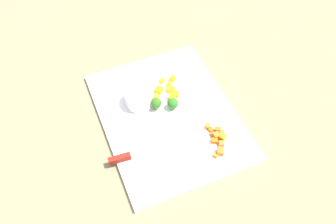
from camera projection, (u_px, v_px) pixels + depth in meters
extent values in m
plane|color=#8A7F5C|center=(168.00, 117.00, 0.97)|extent=(4.00, 4.00, 0.00)
cube|color=white|center=(168.00, 115.00, 0.96)|extent=(0.45, 0.35, 0.01)
cylinder|color=white|center=(139.00, 98.00, 0.97)|extent=(0.08, 0.08, 0.04)
cube|color=silver|center=(202.00, 136.00, 0.91)|extent=(0.03, 0.19, 0.00)
cube|color=maroon|center=(120.00, 159.00, 0.86)|extent=(0.02, 0.06, 0.02)
cube|color=orange|center=(220.00, 152.00, 0.88)|extent=(0.02, 0.02, 0.02)
cube|color=orange|center=(212.00, 135.00, 0.91)|extent=(0.01, 0.01, 0.01)
cube|color=orange|center=(220.00, 148.00, 0.89)|extent=(0.01, 0.01, 0.01)
cube|color=orange|center=(222.00, 137.00, 0.90)|extent=(0.02, 0.02, 0.02)
cube|color=orange|center=(214.00, 141.00, 0.90)|extent=(0.02, 0.02, 0.01)
cube|color=orange|center=(218.00, 130.00, 0.92)|extent=(0.02, 0.02, 0.01)
cube|color=orange|center=(221.00, 144.00, 0.89)|extent=(0.02, 0.02, 0.01)
cube|color=orange|center=(211.00, 130.00, 0.92)|extent=(0.01, 0.01, 0.01)
cube|color=orange|center=(216.00, 136.00, 0.90)|extent=(0.02, 0.02, 0.02)
cube|color=orange|center=(222.00, 133.00, 0.91)|extent=(0.02, 0.02, 0.01)
cube|color=orange|center=(208.00, 126.00, 0.93)|extent=(0.02, 0.02, 0.01)
cube|color=orange|center=(216.00, 155.00, 0.87)|extent=(0.02, 0.02, 0.01)
cube|color=yellow|center=(162.00, 81.00, 1.02)|extent=(0.02, 0.02, 0.01)
cube|color=yellow|center=(172.00, 98.00, 0.98)|extent=(0.03, 0.03, 0.02)
cube|color=yellow|center=(156.00, 96.00, 0.99)|extent=(0.02, 0.02, 0.01)
cube|color=yellow|center=(176.00, 94.00, 0.99)|extent=(0.02, 0.02, 0.02)
cube|color=yellow|center=(173.00, 78.00, 1.03)|extent=(0.02, 0.02, 0.01)
cube|color=yellow|center=(159.00, 90.00, 1.00)|extent=(0.03, 0.03, 0.02)
cube|color=yellow|center=(171.00, 89.00, 1.00)|extent=(0.02, 0.02, 0.02)
cube|color=yellow|center=(169.00, 85.00, 1.02)|extent=(0.02, 0.02, 0.01)
cylinder|color=#90B067|center=(156.00, 107.00, 0.96)|extent=(0.01, 0.01, 0.02)
sphere|color=#36701F|center=(156.00, 103.00, 0.95)|extent=(0.03, 0.03, 0.03)
cylinder|color=#90B46C|center=(173.00, 107.00, 0.97)|extent=(0.01, 0.01, 0.01)
sphere|color=#2F7824|center=(173.00, 103.00, 0.95)|extent=(0.03, 0.03, 0.03)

